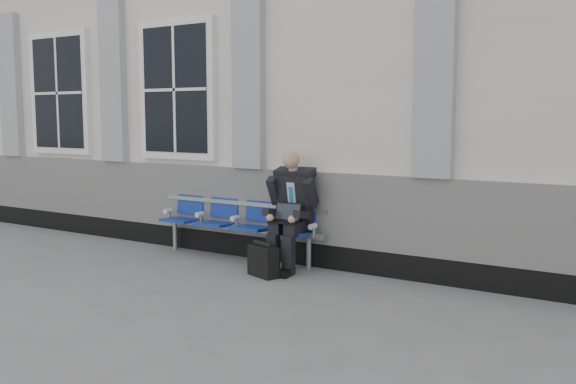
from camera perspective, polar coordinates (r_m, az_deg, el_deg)
The scene contains 5 objects.
ground at distance 8.68m, azimuth -17.76°, elevation -6.09°, with size 70.00×70.00×0.00m, color slate.
station_building at distance 11.04m, azimuth -4.18°, elevation 8.51°, with size 14.40×4.40×4.49m.
bench at distance 8.51m, azimuth -4.45°, elevation -2.26°, with size 2.60×0.47×0.91m.
businessman at distance 7.85m, azimuth 0.29°, elevation -1.26°, with size 0.62×0.84×1.47m.
briefcase at distance 7.60m, azimuth -2.22°, elevation -6.10°, with size 0.44×0.30×0.42m.
Camera 1 is at (6.53, -5.41, 1.88)m, focal length 40.00 mm.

